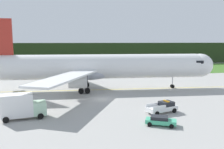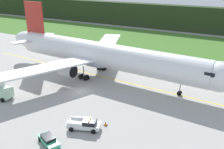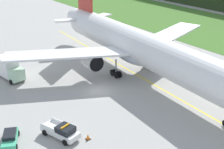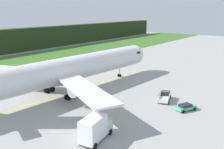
# 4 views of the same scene
# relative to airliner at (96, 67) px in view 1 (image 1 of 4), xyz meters

# --- Properties ---
(ground) EXTENTS (320.00, 320.00, 0.00)m
(ground) POSITION_rel_airliner_xyz_m (-0.05, -9.39, -5.48)
(ground) COLOR #A19F9B
(grass_verge) EXTENTS (320.00, 34.10, 0.04)m
(grass_verge) POSITION_rel_airliner_xyz_m (-0.05, 39.21, -5.46)
(grass_verge) COLOR #3E6B26
(grass_verge) RESTS_ON ground
(distant_tree_line) EXTENTS (288.00, 5.60, 10.62)m
(distant_tree_line) POSITION_rel_airliner_xyz_m (-0.05, 62.76, -0.17)
(distant_tree_line) COLOR #24341A
(distant_tree_line) RESTS_ON ground
(taxiway_centerline_main) EXTENTS (77.22, 5.23, 0.01)m
(taxiway_centerline_main) POSITION_rel_airliner_xyz_m (0.46, -0.03, -5.48)
(taxiway_centerline_main) COLOR yellow
(taxiway_centerline_main) RESTS_ON ground
(airliner) EXTENTS (59.19, 44.96, 16.55)m
(airliner) POSITION_rel_airliner_xyz_m (0.00, 0.00, 0.00)
(airliner) COLOR silver
(airliner) RESTS_ON ground
(ops_pickup_truck) EXTENTS (5.62, 3.53, 1.94)m
(ops_pickup_truck) POSITION_rel_airliner_xyz_m (8.40, -20.44, -4.58)
(ops_pickup_truck) COLOR white
(ops_pickup_truck) RESTS_ON ground
(catering_truck) EXTENTS (6.71, 3.64, 4.00)m
(catering_truck) POSITION_rel_airliner_xyz_m (-13.61, -19.61, -3.50)
(catering_truck) COLOR #B4DDBC
(catering_truck) RESTS_ON ground
(staff_car) EXTENTS (4.50, 3.30, 1.30)m
(staff_car) POSITION_rel_airliner_xyz_m (5.75, -26.09, -4.78)
(staff_car) COLOR #43B989
(staff_car) RESTS_ON ground
(apron_cone) EXTENTS (0.60, 0.60, 0.75)m
(apron_cone) POSITION_rel_airliner_xyz_m (10.77, -17.99, -5.12)
(apron_cone) COLOR black
(apron_cone) RESTS_ON ground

